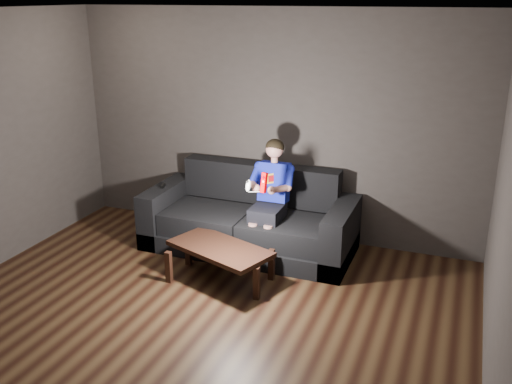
% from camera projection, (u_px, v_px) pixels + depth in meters
% --- Properties ---
extents(floor, '(5.00, 5.00, 0.00)m').
position_uv_depth(floor, '(176.00, 336.00, 4.97)').
color(floor, black).
rests_on(floor, ground).
extents(back_wall, '(5.00, 0.04, 2.70)m').
position_uv_depth(back_wall, '(273.00, 126.00, 6.73)').
color(back_wall, '#383230').
rests_on(back_wall, ground).
extents(right_wall, '(0.04, 5.00, 2.70)m').
position_uv_depth(right_wall, '(509.00, 236.00, 3.68)').
color(right_wall, '#383230').
rests_on(right_wall, ground).
extents(ceiling, '(5.00, 5.00, 0.02)m').
position_uv_depth(ceiling, '(159.00, 13.00, 4.08)').
color(ceiling, silver).
rests_on(ceiling, back_wall).
extents(sofa, '(2.40, 1.04, 0.93)m').
position_uv_depth(sofa, '(250.00, 224.00, 6.62)').
color(sofa, black).
rests_on(sofa, floor).
extents(child, '(0.49, 0.61, 1.21)m').
position_uv_depth(child, '(271.00, 189.00, 6.31)').
color(child, black).
rests_on(child, sofa).
extents(wii_remote_red, '(0.07, 0.09, 0.21)m').
position_uv_depth(wii_remote_red, '(264.00, 183.00, 5.79)').
color(wii_remote_red, '#DD0003').
rests_on(wii_remote_red, child).
extents(nunchuk_white, '(0.07, 0.09, 0.13)m').
position_uv_depth(nunchuk_white, '(248.00, 186.00, 5.87)').
color(nunchuk_white, white).
rests_on(nunchuk_white, child).
extents(wii_remote_black, '(0.08, 0.15, 0.03)m').
position_uv_depth(wii_remote_black, '(163.00, 185.00, 6.79)').
color(wii_remote_black, black).
rests_on(wii_remote_black, sofa).
extents(coffee_table, '(1.18, 0.86, 0.39)m').
position_uv_depth(coffee_table, '(220.00, 251.00, 5.83)').
color(coffee_table, black).
rests_on(coffee_table, floor).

